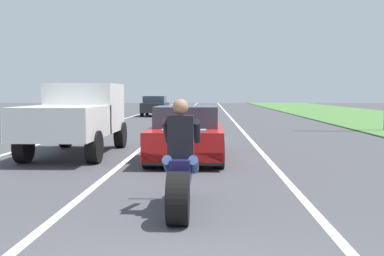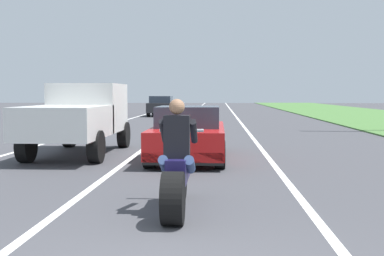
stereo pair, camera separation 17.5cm
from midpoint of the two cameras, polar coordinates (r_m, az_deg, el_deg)
lane_stripe_left_solid at (r=24.42m, az=-11.60°, el=0.17°), size 0.14×120.00×0.01m
lane_stripe_right_solid at (r=23.77m, az=5.52°, el=0.13°), size 0.14×120.00×0.01m
lane_stripe_centre_dashed at (r=23.82m, az=-3.15°, el=0.15°), size 0.14×120.00×0.01m
motorcycle_with_rider at (r=6.63m, az=-2.13°, el=-5.34°), size 0.70×2.21×1.62m
sports_car_red at (r=12.09m, az=-1.05°, el=-0.83°), size 1.84×4.30×1.37m
pickup_truck_left_lane_white at (r=13.34m, az=-14.18°, el=1.57°), size 2.02×4.80×1.98m
distant_car_far_ahead at (r=35.25m, az=-4.66°, el=2.71°), size 1.80×4.00×1.50m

